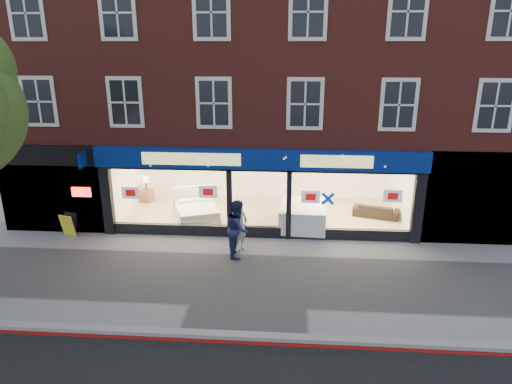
# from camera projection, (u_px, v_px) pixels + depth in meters

# --- Properties ---
(ground) EXTENTS (120.00, 120.00, 0.00)m
(ground) POSITION_uv_depth(u_px,v_px,m) (252.00, 278.00, 13.62)
(ground) COLOR gray
(ground) RESTS_ON ground
(kerb_line) EXTENTS (60.00, 0.10, 0.01)m
(kerb_line) POSITION_uv_depth(u_px,v_px,m) (242.00, 343.00, 10.68)
(kerb_line) COLOR #8C0A07
(kerb_line) RESTS_ON ground
(kerb_stone) EXTENTS (60.00, 0.25, 0.12)m
(kerb_stone) POSITION_uv_depth(u_px,v_px,m) (242.00, 336.00, 10.86)
(kerb_stone) COLOR gray
(kerb_stone) RESTS_ON ground
(showroom_floor) EXTENTS (11.00, 4.50, 0.10)m
(showroom_floor) POSITION_uv_depth(u_px,v_px,m) (263.00, 214.00, 18.58)
(showroom_floor) COLOR tan
(showroom_floor) RESTS_ON ground
(building) EXTENTS (19.00, 8.26, 10.30)m
(building) POSITION_uv_depth(u_px,v_px,m) (265.00, 43.00, 18.11)
(building) COLOR maroon
(building) RESTS_ON ground
(display_bed) EXTENTS (2.18, 2.39, 1.10)m
(display_bed) POSITION_uv_depth(u_px,v_px,m) (197.00, 212.00, 17.84)
(display_bed) COLOR beige
(display_bed) RESTS_ON showroom_floor
(bedside_table) EXTENTS (0.55, 0.55, 0.55)m
(bedside_table) POSITION_uv_depth(u_px,v_px,m) (147.00, 196.00, 19.82)
(bedside_table) COLOR brown
(bedside_table) RESTS_ON showroom_floor
(mattress_stack) EXTENTS (1.83, 2.25, 0.84)m
(mattress_stack) POSITION_uv_depth(u_px,v_px,m) (303.00, 215.00, 17.14)
(mattress_stack) COLOR silver
(mattress_stack) RESTS_ON showroom_floor
(sofa) EXTENTS (1.89, 1.19, 0.52)m
(sofa) POSITION_uv_depth(u_px,v_px,m) (376.00, 210.00, 18.11)
(sofa) COLOR black
(sofa) RESTS_ON showroom_floor
(a_board) EXTENTS (0.63, 0.49, 0.85)m
(a_board) POSITION_uv_depth(u_px,v_px,m) (69.00, 225.00, 16.53)
(a_board) COLOR yellow
(a_board) RESTS_ON ground
(pedestrian_grey) EXTENTS (0.69, 0.79, 1.83)m
(pedestrian_grey) POSITION_uv_depth(u_px,v_px,m) (240.00, 226.00, 15.11)
(pedestrian_grey) COLOR #A2A3AA
(pedestrian_grey) RESTS_ON ground
(pedestrian_blue) EXTENTS (0.79, 0.98, 1.90)m
(pedestrian_blue) POSITION_uv_depth(u_px,v_px,m) (238.00, 229.00, 14.82)
(pedestrian_blue) COLOR #1B1F4D
(pedestrian_blue) RESTS_ON ground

